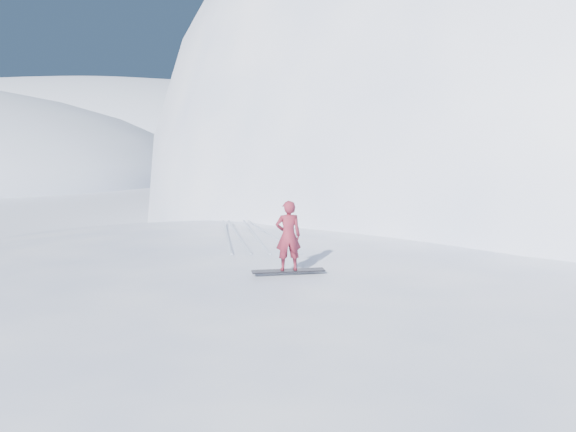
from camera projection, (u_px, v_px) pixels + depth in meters
name	position (u px, v px, depth m)	size (l,w,h in m)	color
ground	(249.00, 367.00, 13.14)	(400.00, 400.00, 0.00)	white
near_ridge	(290.00, 325.00, 16.11)	(36.00, 28.00, 4.80)	white
peak_shoulder	(440.00, 230.00, 33.00)	(28.00, 24.00, 18.00)	white
far_ridge_c	(97.00, 163.00, 121.89)	(140.00, 90.00, 36.00)	white
wind_bumps	(234.00, 336.00, 15.23)	(16.00, 14.40, 1.00)	white
snowboard	(288.00, 271.00, 12.42)	(1.62, 0.30, 0.03)	black
snowboarder	(288.00, 236.00, 12.31)	(0.57, 0.37, 1.55)	maroon
board_tracks	(247.00, 234.00, 17.16)	(2.70, 5.95, 0.04)	silver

